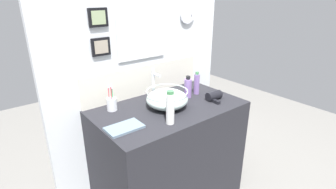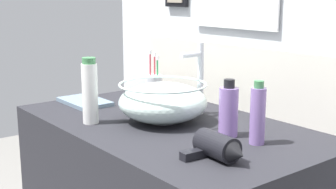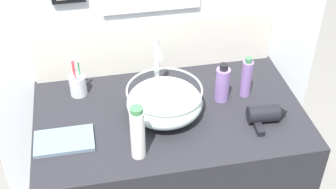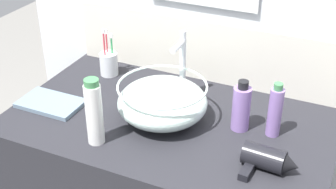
{
  "view_description": "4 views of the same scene",
  "coord_description": "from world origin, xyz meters",
  "px_view_note": "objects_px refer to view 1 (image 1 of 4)",
  "views": [
    {
      "loc": [
        -1.15,
        -1.44,
        1.71
      ],
      "look_at": [
        -0.01,
        0.0,
        0.98
      ],
      "focal_mm": 28.0,
      "sensor_mm": 36.0,
      "label": 1
    },
    {
      "loc": [
        1.26,
        -0.99,
        1.33
      ],
      "look_at": [
        -0.01,
        0.0,
        0.98
      ],
      "focal_mm": 50.0,
      "sensor_mm": 36.0,
      "label": 2
    },
    {
      "loc": [
        -0.3,
        -1.49,
        2.16
      ],
      "look_at": [
        -0.01,
        0.0,
        0.98
      ],
      "focal_mm": 50.0,
      "sensor_mm": 36.0,
      "label": 3
    },
    {
      "loc": [
        0.57,
        -1.27,
        1.8
      ],
      "look_at": [
        -0.01,
        0.0,
        0.98
      ],
      "focal_mm": 50.0,
      "sensor_mm": 36.0,
      "label": 4
    }
  ],
  "objects_px": {
    "glass_bowl_sink": "(167,99)",
    "hand_towel": "(124,128)",
    "hair_drier": "(215,96)",
    "soap_dispenser": "(188,88)",
    "faucet": "(154,83)",
    "spray_bottle": "(197,84)",
    "toothbrush_cup": "(112,104)",
    "lotion_bottle": "(170,108)"
  },
  "relations": [
    {
      "from": "faucet",
      "to": "hand_towel",
      "type": "bearing_deg",
      "value": -148.61
    },
    {
      "from": "glass_bowl_sink",
      "to": "hair_drier",
      "type": "distance_m",
      "value": 0.43
    },
    {
      "from": "toothbrush_cup",
      "to": "hand_towel",
      "type": "xyz_separation_m",
      "value": [
        -0.07,
        -0.31,
        -0.04
      ]
    },
    {
      "from": "hair_drier",
      "to": "soap_dispenser",
      "type": "bearing_deg",
      "value": 128.45
    },
    {
      "from": "hair_drier",
      "to": "toothbrush_cup",
      "type": "relative_size",
      "value": 0.84
    },
    {
      "from": "hair_drier",
      "to": "spray_bottle",
      "type": "distance_m",
      "value": 0.2
    },
    {
      "from": "toothbrush_cup",
      "to": "hand_towel",
      "type": "distance_m",
      "value": 0.32
    },
    {
      "from": "toothbrush_cup",
      "to": "spray_bottle",
      "type": "xyz_separation_m",
      "value": [
        0.73,
        -0.15,
        0.04
      ]
    },
    {
      "from": "glass_bowl_sink",
      "to": "hand_towel",
      "type": "bearing_deg",
      "value": -168.23
    },
    {
      "from": "hair_drier",
      "to": "hand_towel",
      "type": "height_order",
      "value": "hair_drier"
    },
    {
      "from": "soap_dispenser",
      "to": "hand_towel",
      "type": "relative_size",
      "value": 0.79
    },
    {
      "from": "soap_dispenser",
      "to": "glass_bowl_sink",
      "type": "bearing_deg",
      "value": -167.3
    },
    {
      "from": "hair_drier",
      "to": "hand_towel",
      "type": "xyz_separation_m",
      "value": [
        -0.83,
        0.03,
        -0.03
      ]
    },
    {
      "from": "hair_drier",
      "to": "soap_dispenser",
      "type": "relative_size",
      "value": 0.94
    },
    {
      "from": "glass_bowl_sink",
      "to": "hand_towel",
      "type": "relative_size",
      "value": 1.35
    },
    {
      "from": "lotion_bottle",
      "to": "faucet",
      "type": "bearing_deg",
      "value": 69.72
    },
    {
      "from": "faucet",
      "to": "soap_dispenser",
      "type": "height_order",
      "value": "faucet"
    },
    {
      "from": "hair_drier",
      "to": "spray_bottle",
      "type": "bearing_deg",
      "value": 98.91
    },
    {
      "from": "spray_bottle",
      "to": "soap_dispenser",
      "type": "relative_size",
      "value": 1.06
    },
    {
      "from": "soap_dispenser",
      "to": "hand_towel",
      "type": "xyz_separation_m",
      "value": [
        -0.69,
        -0.15,
        -0.08
      ]
    },
    {
      "from": "hair_drier",
      "to": "toothbrush_cup",
      "type": "xyz_separation_m",
      "value": [
        -0.76,
        0.34,
        0.02
      ]
    },
    {
      "from": "hand_towel",
      "to": "soap_dispenser",
      "type": "bearing_deg",
      "value": 12.13
    },
    {
      "from": "spray_bottle",
      "to": "lotion_bottle",
      "type": "bearing_deg",
      "value": -151.3
    },
    {
      "from": "faucet",
      "to": "lotion_bottle",
      "type": "xyz_separation_m",
      "value": [
        -0.14,
        -0.38,
        -0.04
      ]
    },
    {
      "from": "glass_bowl_sink",
      "to": "lotion_bottle",
      "type": "bearing_deg",
      "value": -123.54
    },
    {
      "from": "faucet",
      "to": "spray_bottle",
      "type": "relative_size",
      "value": 1.38
    },
    {
      "from": "lotion_bottle",
      "to": "spray_bottle",
      "type": "relative_size",
      "value": 1.19
    },
    {
      "from": "hand_towel",
      "to": "hair_drier",
      "type": "bearing_deg",
      "value": -2.11
    },
    {
      "from": "glass_bowl_sink",
      "to": "hand_towel",
      "type": "distance_m",
      "value": 0.43
    },
    {
      "from": "glass_bowl_sink",
      "to": "spray_bottle",
      "type": "distance_m",
      "value": 0.38
    },
    {
      "from": "hair_drier",
      "to": "faucet",
      "type": "bearing_deg",
      "value": 144.83
    },
    {
      "from": "hair_drier",
      "to": "soap_dispenser",
      "type": "distance_m",
      "value": 0.23
    },
    {
      "from": "faucet",
      "to": "hair_drier",
      "type": "distance_m",
      "value": 0.51
    },
    {
      "from": "glass_bowl_sink",
      "to": "toothbrush_cup",
      "type": "relative_size",
      "value": 1.52
    },
    {
      "from": "spray_bottle",
      "to": "soap_dispenser",
      "type": "bearing_deg",
      "value": -174.2
    },
    {
      "from": "soap_dispenser",
      "to": "hand_towel",
      "type": "bearing_deg",
      "value": -167.87
    },
    {
      "from": "toothbrush_cup",
      "to": "spray_bottle",
      "type": "height_order",
      "value": "toothbrush_cup"
    },
    {
      "from": "hair_drier",
      "to": "lotion_bottle",
      "type": "relative_size",
      "value": 0.75
    },
    {
      "from": "toothbrush_cup",
      "to": "spray_bottle",
      "type": "distance_m",
      "value": 0.74
    },
    {
      "from": "lotion_bottle",
      "to": "spray_bottle",
      "type": "xyz_separation_m",
      "value": [
        0.52,
        0.28,
        -0.02
      ]
    },
    {
      "from": "glass_bowl_sink",
      "to": "lotion_bottle",
      "type": "distance_m",
      "value": 0.26
    },
    {
      "from": "faucet",
      "to": "toothbrush_cup",
      "type": "distance_m",
      "value": 0.37
    }
  ]
}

